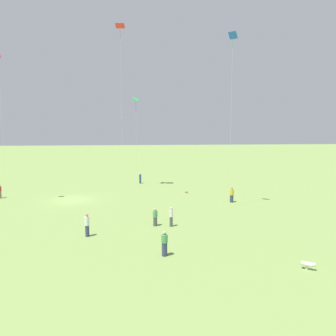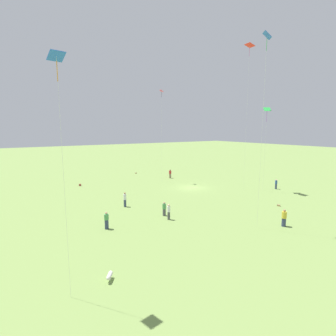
{
  "view_description": "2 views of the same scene",
  "coord_description": "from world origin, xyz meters",
  "px_view_note": "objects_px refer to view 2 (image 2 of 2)",
  "views": [
    {
      "loc": [
        -7.83,
        39.45,
        8.68
      ],
      "look_at": [
        -11.12,
        4.76,
        4.32
      ],
      "focal_mm": 35.0,
      "sensor_mm": 36.0,
      "label": 1
    },
    {
      "loc": [
        -33.36,
        26.63,
        9.75
      ],
      "look_at": [
        -4.82,
        7.9,
        4.58
      ],
      "focal_mm": 28.0,
      "sensor_mm": 36.0,
      "label": 2
    }
  ],
  "objects_px": {
    "person_4": "(276,184)",
    "kite_0": "(267,112)",
    "kite_2": "(249,52)",
    "kite_4": "(161,100)",
    "person_5": "(125,199)",
    "kite_3": "(266,49)",
    "picnic_bag_1": "(136,173)",
    "person_1": "(170,174)",
    "person_0": "(284,218)",
    "person_2": "(169,212)",
    "person_3": "(164,209)",
    "picnic_bag_0": "(279,205)",
    "picnic_bag_2": "(80,185)",
    "kite_1": "(57,72)",
    "dog_0": "(109,276)",
    "person_6": "(107,221)"
  },
  "relations": [
    {
      "from": "dog_0",
      "to": "picnic_bag_0",
      "type": "bearing_deg",
      "value": -136.0
    },
    {
      "from": "person_3",
      "to": "picnic_bag_2",
      "type": "relative_size",
      "value": 4.07
    },
    {
      "from": "person_1",
      "to": "picnic_bag_0",
      "type": "height_order",
      "value": "person_1"
    },
    {
      "from": "person_2",
      "to": "picnic_bag_2",
      "type": "distance_m",
      "value": 22.56
    },
    {
      "from": "person_4",
      "to": "kite_0",
      "type": "height_order",
      "value": "kite_0"
    },
    {
      "from": "person_0",
      "to": "dog_0",
      "type": "bearing_deg",
      "value": 91.97
    },
    {
      "from": "person_1",
      "to": "person_3",
      "type": "height_order",
      "value": "person_1"
    },
    {
      "from": "person_4",
      "to": "kite_2",
      "type": "distance_m",
      "value": 20.9
    },
    {
      "from": "person_2",
      "to": "kite_3",
      "type": "bearing_deg",
      "value": -103.61
    },
    {
      "from": "picnic_bag_0",
      "to": "person_0",
      "type": "bearing_deg",
      "value": 127.59
    },
    {
      "from": "picnic_bag_0",
      "to": "picnic_bag_2",
      "type": "xyz_separation_m",
      "value": [
        25.82,
        17.83,
        0.06
      ]
    },
    {
      "from": "picnic_bag_2",
      "to": "kite_1",
      "type": "bearing_deg",
      "value": 164.18
    },
    {
      "from": "person_2",
      "to": "person_6",
      "type": "relative_size",
      "value": 1.0
    },
    {
      "from": "person_3",
      "to": "kite_1",
      "type": "xyz_separation_m",
      "value": [
        -9.21,
        12.32,
        11.84
      ]
    },
    {
      "from": "picnic_bag_0",
      "to": "kite_1",
      "type": "bearing_deg",
      "value": 99.24
    },
    {
      "from": "kite_1",
      "to": "picnic_bag_2",
      "type": "height_order",
      "value": "kite_1"
    },
    {
      "from": "kite_1",
      "to": "kite_4",
      "type": "height_order",
      "value": "kite_4"
    },
    {
      "from": "picnic_bag_1",
      "to": "picnic_bag_2",
      "type": "xyz_separation_m",
      "value": [
        -5.98,
        13.56,
        0.07
      ]
    },
    {
      "from": "person_3",
      "to": "picnic_bag_0",
      "type": "height_order",
      "value": "person_3"
    },
    {
      "from": "picnic_bag_1",
      "to": "picnic_bag_2",
      "type": "bearing_deg",
      "value": 113.79
    },
    {
      "from": "kite_4",
      "to": "picnic_bag_2",
      "type": "height_order",
      "value": "kite_4"
    },
    {
      "from": "person_0",
      "to": "kite_2",
      "type": "height_order",
      "value": "kite_2"
    },
    {
      "from": "dog_0",
      "to": "kite_4",
      "type": "bearing_deg",
      "value": -93.34
    },
    {
      "from": "person_0",
      "to": "kite_0",
      "type": "xyz_separation_m",
      "value": [
        10.96,
        -11.25,
        11.3
      ]
    },
    {
      "from": "person_5",
      "to": "kite_3",
      "type": "height_order",
      "value": "kite_3"
    },
    {
      "from": "picnic_bag_1",
      "to": "person_0",
      "type": "bearing_deg",
      "value": 177.66
    },
    {
      "from": "kite_1",
      "to": "kite_0",
      "type": "bearing_deg",
      "value": -124.76
    },
    {
      "from": "person_5",
      "to": "kite_3",
      "type": "relative_size",
      "value": 0.1
    },
    {
      "from": "dog_0",
      "to": "person_1",
      "type": "bearing_deg",
      "value": -95.42
    },
    {
      "from": "person_3",
      "to": "person_5",
      "type": "xyz_separation_m",
      "value": [
        5.56,
        2.31,
        0.15
      ]
    },
    {
      "from": "person_0",
      "to": "kite_3",
      "type": "height_order",
      "value": "kite_3"
    },
    {
      "from": "person_2",
      "to": "kite_2",
      "type": "height_order",
      "value": "kite_2"
    },
    {
      "from": "kite_2",
      "to": "kite_4",
      "type": "distance_m",
      "value": 16.03
    },
    {
      "from": "kite_1",
      "to": "kite_2",
      "type": "bearing_deg",
      "value": -120.19
    },
    {
      "from": "kite_1",
      "to": "person_4",
      "type": "bearing_deg",
      "value": -126.91
    },
    {
      "from": "person_0",
      "to": "person_2",
      "type": "relative_size",
      "value": 1.02
    },
    {
      "from": "person_4",
      "to": "kite_2",
      "type": "bearing_deg",
      "value": -91.38
    },
    {
      "from": "person_1",
      "to": "kite_2",
      "type": "distance_m",
      "value": 25.35
    },
    {
      "from": "person_4",
      "to": "kite_0",
      "type": "relative_size",
      "value": 0.13
    },
    {
      "from": "person_0",
      "to": "person_2",
      "type": "height_order",
      "value": "person_0"
    },
    {
      "from": "kite_2",
      "to": "person_5",
      "type": "bearing_deg",
      "value": 134.29
    },
    {
      "from": "person_0",
      "to": "kite_3",
      "type": "bearing_deg",
      "value": 71.51
    },
    {
      "from": "person_4",
      "to": "kite_0",
      "type": "xyz_separation_m",
      "value": [
        0.53,
        2.64,
        11.34
      ]
    },
    {
      "from": "person_2",
      "to": "kite_4",
      "type": "bearing_deg",
      "value": 6.03
    },
    {
      "from": "kite_0",
      "to": "picnic_bag_1",
      "type": "xyz_separation_m",
      "value": [
        25.26,
        9.77,
        -12.05
      ]
    },
    {
      "from": "person_1",
      "to": "person_3",
      "type": "relative_size",
      "value": 1.08
    },
    {
      "from": "person_5",
      "to": "kite_2",
      "type": "relative_size",
      "value": 0.08
    },
    {
      "from": "person_3",
      "to": "kite_4",
      "type": "distance_m",
      "value": 23.61
    },
    {
      "from": "person_2",
      "to": "kite_0",
      "type": "distance_m",
      "value": 23.02
    },
    {
      "from": "person_2",
      "to": "person_6",
      "type": "xyz_separation_m",
      "value": [
        1.13,
        6.54,
        -0.03
      ]
    }
  ]
}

